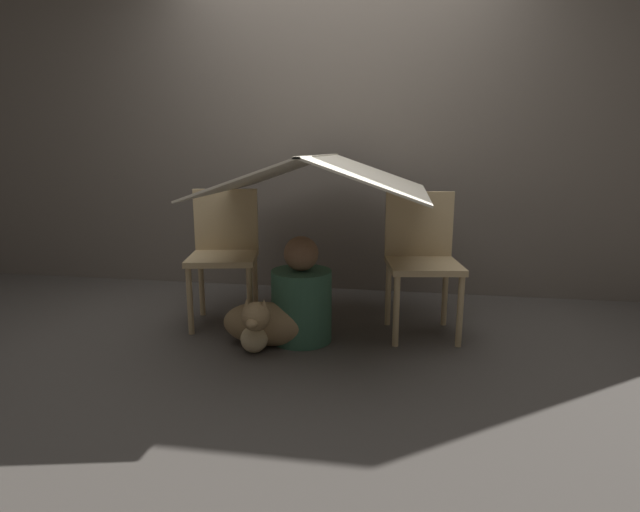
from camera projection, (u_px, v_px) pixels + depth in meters
The scene contains 9 objects.
ground_plane at pixel (314, 341), 2.96m from camera, with size 8.80×8.80×0.00m, color #47423D.
wall_back at pixel (341, 131), 3.83m from camera, with size 7.00×0.05×2.50m.
chair_left at pixel (224, 249), 3.23m from camera, with size 0.49×0.49×0.86m.
chair_right at pixel (422, 255), 3.03m from camera, with size 0.48×0.48×0.86m.
sheet_canopy at pixel (320, 174), 2.95m from camera, with size 1.26×1.33×0.23m.
person_front at pixel (302, 299), 2.93m from camera, with size 0.35×0.35×0.63m.
dog at pixel (264, 323), 2.84m from camera, with size 0.50×0.40×0.34m.
floor_cushion at pixel (274, 321), 3.16m from camera, with size 0.32×0.26×0.10m.
plush_toy at pixel (254, 335), 2.78m from camera, with size 0.15×0.15×0.24m.
Camera 1 is at (0.49, -2.74, 1.11)m, focal length 28.00 mm.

